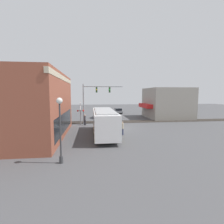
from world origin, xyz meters
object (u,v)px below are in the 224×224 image
at_px(pedestrian_at_crossing, 85,120).
at_px(parked_car_blue, 99,115).
at_px(city_bus, 104,121).
at_px(streetlamp, 60,125).
at_px(pedestrian_near_bus, 122,128).
at_px(crossing_signal, 81,111).
at_px(parked_car_grey, 118,111).

bearing_deg(pedestrian_at_crossing, parked_car_blue, -16.92).
relative_size(city_bus, streetlamp, 2.16).
bearing_deg(pedestrian_near_bus, crossing_signal, 34.58).
height_order(parked_car_blue, pedestrian_near_bus, pedestrian_near_bus).
bearing_deg(pedestrian_near_bus, parked_car_grey, -7.52).
bearing_deg(crossing_signal, pedestrian_near_bus, -145.42).
bearing_deg(streetlamp, city_bus, -24.34).
bearing_deg(parked_car_blue, parked_car_grey, -33.50).
bearing_deg(city_bus, parked_car_grey, -12.68).
distance_m(streetlamp, pedestrian_near_bus, 10.36).
height_order(city_bus, pedestrian_near_bus, city_bus).
height_order(streetlamp, parked_car_grey, streetlamp).
bearing_deg(streetlamp, pedestrian_near_bus, -36.02).
xyz_separation_m(parked_car_grey, pedestrian_at_crossing, (-16.62, 7.97, 0.22)).
relative_size(parked_car_blue, parked_car_grey, 0.97).
distance_m(parked_car_blue, pedestrian_near_bus, 16.06).
relative_size(crossing_signal, parked_car_grey, 0.84).
bearing_deg(pedestrian_at_crossing, city_bus, -160.76).
bearing_deg(parked_car_grey, city_bus, 167.32).
bearing_deg(city_bus, pedestrian_near_bus, -91.72).
xyz_separation_m(streetlamp, pedestrian_near_bus, (8.22, -5.98, -2.01)).
height_order(streetlamp, pedestrian_near_bus, streetlamp).
xyz_separation_m(parked_car_blue, pedestrian_near_bus, (-15.90, -2.23, 0.13)).
relative_size(crossing_signal, streetlamp, 0.80).
distance_m(city_bus, pedestrian_at_crossing, 7.86).
distance_m(city_bus, crossing_signal, 8.60).
bearing_deg(pedestrian_near_bus, pedestrian_at_crossing, 32.82).
bearing_deg(pedestrian_near_bus, parked_car_blue, 7.97).
bearing_deg(pedestrian_at_crossing, parked_car_grey, -25.63).
bearing_deg(crossing_signal, streetlamp, 178.36).
height_order(streetlamp, parked_car_blue, streetlamp).
distance_m(city_bus, parked_car_grey, 24.62).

